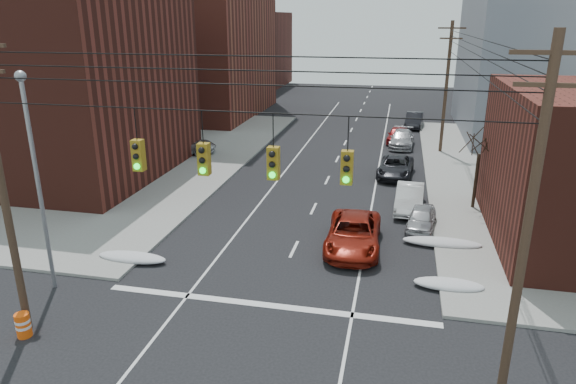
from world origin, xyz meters
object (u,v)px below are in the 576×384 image
at_px(parked_car_b, 410,198).
at_px(parked_car_d, 402,139).
at_px(parked_car_c, 396,167).
at_px(parked_car_e, 398,135).
at_px(parked_car_a, 421,218).
at_px(construction_barrel, 23,325).
at_px(lot_car_b, 185,145).
at_px(lot_car_d, 120,154).
at_px(red_pickup, 353,234).
at_px(lot_car_c, 98,154).
at_px(parked_car_f, 414,120).
at_px(lot_car_a, 153,154).

distance_m(parked_car_b, parked_car_d, 16.47).
relative_size(parked_car_c, parked_car_d, 1.01).
height_order(parked_car_d, parked_car_e, parked_car_d).
distance_m(parked_car_a, construction_barrel, 20.00).
bearing_deg(lot_car_b, parked_car_b, -121.75).
height_order(lot_car_d, construction_barrel, lot_car_d).
xyz_separation_m(parked_car_a, parked_car_c, (-1.59, 9.95, 0.09)).
height_order(red_pickup, parked_car_d, red_pickup).
xyz_separation_m(parked_car_c, lot_car_c, (-23.49, -1.65, 0.11)).
relative_size(parked_car_b, lot_car_b, 0.89).
xyz_separation_m(parked_car_f, lot_car_c, (-25.09, -20.26, 0.04)).
distance_m(parked_car_a, parked_car_d, 19.45).
bearing_deg(lot_car_a, parked_car_a, -116.34).
bearing_deg(parked_car_f, parked_car_e, -97.39).
bearing_deg(parked_car_d, parked_car_f, 85.53).
bearing_deg(parked_car_a, lot_car_b, 154.02).
bearing_deg(parked_car_f, lot_car_a, -132.34).
xyz_separation_m(parked_car_e, lot_car_c, (-23.49, -12.77, 0.09)).
xyz_separation_m(parked_car_e, parked_car_f, (1.60, 7.50, 0.05)).
height_order(parked_car_a, parked_car_b, parked_car_b).
bearing_deg(lot_car_c, parked_car_e, -65.53).
xyz_separation_m(parked_car_d, construction_barrel, (-13.44, -33.04, -0.26)).
height_order(red_pickup, lot_car_b, lot_car_b).
bearing_deg(parked_car_d, parked_car_e, 106.19).
bearing_deg(parked_car_c, parked_car_b, -77.27).
bearing_deg(lot_car_c, lot_car_b, -57.29).
distance_m(red_pickup, parked_car_a, 4.81).
bearing_deg(parked_car_d, parked_car_b, -84.90).
bearing_deg(parked_car_d, parked_car_a, -83.34).
relative_size(parked_car_f, lot_car_c, 1.03).
relative_size(parked_car_a, parked_car_c, 0.71).
bearing_deg(parked_car_c, parked_car_e, 94.94).
xyz_separation_m(parked_car_e, lot_car_d, (-21.66, -12.55, 0.15)).
height_order(parked_car_b, lot_car_c, parked_car_b).
bearing_deg(lot_car_a, construction_barrel, -167.45).
height_order(red_pickup, lot_car_c, red_pickup).
relative_size(parked_car_d, parked_car_e, 1.18).
bearing_deg(parked_car_f, parked_car_b, -86.78).
xyz_separation_m(parked_car_a, construction_barrel, (-14.65, -13.62, -0.14)).
height_order(parked_car_d, construction_barrel, parked_car_d).
bearing_deg(lot_car_c, red_pickup, -122.32).
height_order(parked_car_a, lot_car_b, lot_car_b).
height_order(lot_car_a, construction_barrel, lot_car_a).
relative_size(parked_car_a, lot_car_d, 0.85).
bearing_deg(lot_car_b, lot_car_c, 122.21).
bearing_deg(parked_car_c, red_pickup, -93.09).
height_order(parked_car_e, construction_barrel, parked_car_e).
distance_m(lot_car_a, lot_car_b, 3.63).
bearing_deg(lot_car_a, parked_car_b, -109.67).
distance_m(parked_car_a, parked_car_c, 10.08).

